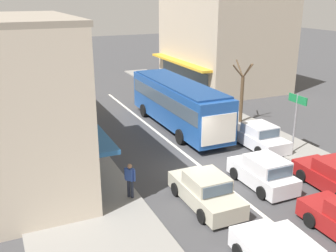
{
  "coord_description": "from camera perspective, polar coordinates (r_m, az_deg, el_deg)",
  "views": [
    {
      "loc": [
        -9.62,
        -16.55,
        8.88
      ],
      "look_at": [
        -0.25,
        4.16,
        1.2
      ],
      "focal_mm": 42.0,
      "sensor_mm": 36.0,
      "label": 1
    }
  ],
  "objects": [
    {
      "name": "pedestrian_with_handbag_near",
      "position": [
        31.62,
        -15.29,
        3.69
      ],
      "size": [
        0.28,
        0.66,
        1.63
      ],
      "color": "#232838",
      "rests_on": "sidewalk_left"
    },
    {
      "name": "hatchback_behind_bus_near",
      "position": [
        19.55,
        13.65,
        -6.6
      ],
      "size": [
        1.83,
        3.71,
        1.54
      ],
      "color": "silver",
      "rests_on": "ground"
    },
    {
      "name": "parked_hatchback_kerb_rear",
      "position": [
        33.83,
        1.49,
        4.68
      ],
      "size": [
        1.83,
        3.71,
        1.54
      ],
      "color": "#9EA3A8",
      "rests_on": "ground"
    },
    {
      "name": "parked_sedan_kerb_front",
      "position": [
        20.31,
        23.12,
        -6.8
      ],
      "size": [
        2.0,
        4.25,
        1.47
      ],
      "color": "maroon",
      "rests_on": "ground"
    },
    {
      "name": "city_bus",
      "position": [
        26.92,
        1.46,
        3.59
      ],
      "size": [
        2.77,
        10.86,
        3.23
      ],
      "color": "#1E4C99",
      "rests_on": "ground"
    },
    {
      "name": "ground_plane",
      "position": [
        21.1,
        5.32,
        -6.3
      ],
      "size": [
        140.0,
        140.0,
        0.0
      ],
      "primitive_type": "plane",
      "color": "#3F3F42"
    },
    {
      "name": "traffic_light_downstreet",
      "position": [
        37.88,
        -15.68,
        8.83
      ],
      "size": [
        0.33,
        0.24,
        4.2
      ],
      "color": "gray",
      "rests_on": "ground"
    },
    {
      "name": "parked_sedan_kerb_second",
      "position": [
        24.37,
        12.99,
        -1.53
      ],
      "size": [
        1.92,
        4.21,
        1.47
      ],
      "color": "silver",
      "rests_on": "ground"
    },
    {
      "name": "pedestrian_far_walker",
      "position": [
        24.43,
        -11.38,
        -0.36
      ],
      "size": [
        0.25,
        0.65,
        1.63
      ],
      "color": "#4C4742",
      "rests_on": "sidewalk_left"
    },
    {
      "name": "parked_sedan_kerb_third",
      "position": [
        29.17,
        5.79,
        2.21
      ],
      "size": [
        2.0,
        4.25,
        1.47
      ],
      "color": "#9EA3A8",
      "rests_on": "ground"
    },
    {
      "name": "lane_centre_line",
      "position": [
        24.37,
        0.7,
        -2.69
      ],
      "size": [
        0.2,
        28.0,
        0.01
      ],
      "primitive_type": "cube",
      "color": "silver",
      "rests_on": "ground"
    },
    {
      "name": "kerb_right",
      "position": [
        28.92,
        10.2,
        0.61
      ],
      "size": [
        2.8,
        44.0,
        0.12
      ],
      "primitive_type": "cube",
      "color": "gray",
      "rests_on": "ground"
    },
    {
      "name": "pedestrian_browsing_midblock",
      "position": [
        17.72,
        -5.53,
        -7.58
      ],
      "size": [
        0.4,
        0.47,
        1.63
      ],
      "color": "#232838",
      "rests_on": "sidewalk_left"
    },
    {
      "name": "sidewalk_left",
      "position": [
        24.38,
        -16.04,
        -3.28
      ],
      "size": [
        5.2,
        44.0,
        0.14
      ],
      "primitive_type": "cube",
      "color": "gray",
      "rests_on": "ground"
    },
    {
      "name": "street_tree_right",
      "position": [
        28.26,
        10.66,
        4.54
      ],
      "size": [
        1.71,
        1.84,
        4.47
      ],
      "color": "brown",
      "rests_on": "ground"
    },
    {
      "name": "sedan_adjacent_lane_lead",
      "position": [
        17.53,
        5.49,
        -9.38
      ],
      "size": [
        1.91,
        4.2,
        1.47
      ],
      "color": "#B7B29E",
      "rests_on": "ground"
    },
    {
      "name": "building_right_far",
      "position": [
        39.86,
        7.98,
        12.74
      ],
      "size": [
        9.67,
        11.94,
        9.78
      ],
      "color": "#B2A38E",
      "rests_on": "ground"
    },
    {
      "name": "directional_road_sign",
      "position": [
        23.21,
        18.15,
        2.22
      ],
      "size": [
        0.1,
        1.4,
        3.6
      ],
      "color": "gray",
      "rests_on": "ground"
    }
  ]
}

